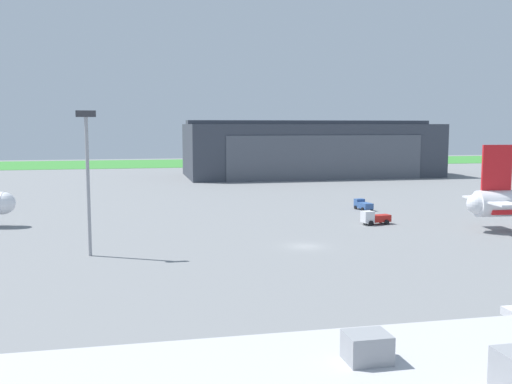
{
  "coord_description": "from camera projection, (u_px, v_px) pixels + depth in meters",
  "views": [
    {
      "loc": [
        -22.87,
        -75.08,
        16.37
      ],
      "look_at": [
        -3.26,
        16.92,
        5.66
      ],
      "focal_mm": 40.96,
      "sensor_mm": 36.0,
      "label": 1
    }
  ],
  "objects": [
    {
      "name": "maintenance_hangar",
      "position": [
        310.0,
        150.0,
        191.48
      ],
      "size": [
        80.51,
        34.11,
        18.08
      ],
      "color": "#383D47",
      "rests_on": "ground_plane"
    },
    {
      "name": "baggage_tug",
      "position": [
        363.0,
        205.0,
        114.05
      ],
      "size": [
        2.72,
        4.73,
        2.0
      ],
      "color": "#335693",
      "rests_on": "ground_plane"
    },
    {
      "name": "stair_truck",
      "position": [
        374.0,
        218.0,
        97.02
      ],
      "size": [
        5.2,
        2.7,
        2.32
      ],
      "color": "silver",
      "rests_on": "ground_plane"
    },
    {
      "name": "apron_light_mast",
      "position": [
        88.0,
        171.0,
        72.61
      ],
      "size": [
        2.4,
        0.5,
        18.23
      ],
      "color": "#99999E",
      "rests_on": "ground_plane"
    },
    {
      "name": "ground_plane",
      "position": [
        305.0,
        246.0,
        79.55
      ],
      "size": [
        440.0,
        440.0,
        0.0
      ],
      "primitive_type": "plane",
      "color": "slate"
    },
    {
      "name": "grass_field_strip",
      "position": [
        185.0,
        163.0,
        256.41
      ],
      "size": [
        440.0,
        56.0,
        0.08
      ],
      "primitive_type": "cube",
      "color": "#398635",
      "rests_on": "ground_plane"
    }
  ]
}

